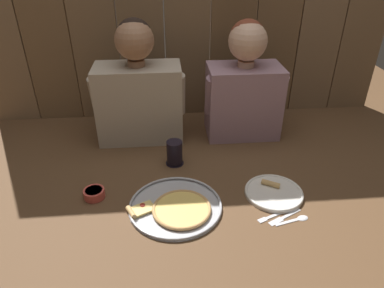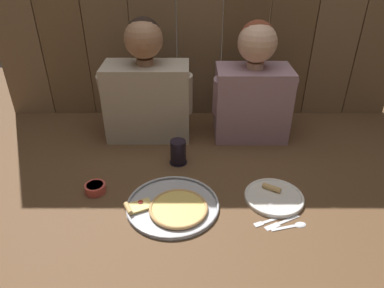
% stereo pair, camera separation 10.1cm
% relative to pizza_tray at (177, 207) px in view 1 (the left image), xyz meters
% --- Properties ---
extents(ground_plane, '(3.20, 3.20, 0.00)m').
position_rel_pizza_tray_xyz_m(ground_plane, '(0.11, 0.08, -0.01)').
color(ground_plane, brown).
extents(pizza_tray, '(0.37, 0.36, 0.03)m').
position_rel_pizza_tray_xyz_m(pizza_tray, '(0.00, 0.00, 0.00)').
color(pizza_tray, '#B2B2B7').
rests_on(pizza_tray, ground).
extents(dinner_plate, '(0.24, 0.24, 0.03)m').
position_rel_pizza_tray_xyz_m(dinner_plate, '(0.40, 0.06, -0.00)').
color(dinner_plate, white).
rests_on(dinner_plate, ground).
extents(drinking_glass, '(0.08, 0.08, 0.12)m').
position_rel_pizza_tray_xyz_m(drinking_glass, '(0.01, 0.32, 0.05)').
color(drinking_glass, black).
rests_on(drinking_glass, ground).
extents(dipping_bowl, '(0.08, 0.08, 0.04)m').
position_rel_pizza_tray_xyz_m(dipping_bowl, '(-0.33, 0.10, 0.01)').
color(dipping_bowl, '#CC4C42').
rests_on(dipping_bowl, ground).
extents(table_fork, '(0.13, 0.07, 0.01)m').
position_rel_pizza_tray_xyz_m(table_fork, '(0.35, -0.08, -0.01)').
color(table_fork, silver).
rests_on(table_fork, ground).
extents(table_knife, '(0.15, 0.09, 0.01)m').
position_rel_pizza_tray_xyz_m(table_knife, '(0.40, -0.08, -0.01)').
color(table_knife, silver).
rests_on(table_knife, ground).
extents(table_spoon, '(0.14, 0.05, 0.01)m').
position_rel_pizza_tray_xyz_m(table_spoon, '(0.45, -0.10, -0.01)').
color(table_spoon, silver).
rests_on(table_spoon, ground).
extents(diner_left, '(0.45, 0.21, 0.60)m').
position_rel_pizza_tray_xyz_m(diner_left, '(-0.15, 0.58, 0.26)').
color(diner_left, '#B2A38E').
rests_on(diner_left, ground).
extents(diner_right, '(0.40, 0.23, 0.59)m').
position_rel_pizza_tray_xyz_m(diner_right, '(0.37, 0.58, 0.26)').
color(diner_right, gray).
rests_on(diner_right, ground).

